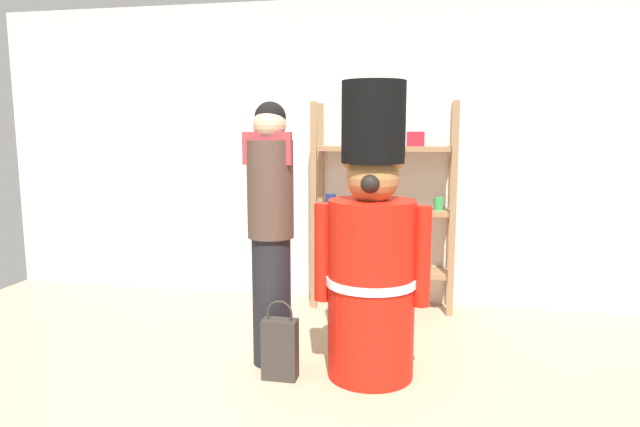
% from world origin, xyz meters
% --- Properties ---
extents(ground_plane, '(6.40, 6.40, 0.00)m').
position_xyz_m(ground_plane, '(0.00, 0.00, 0.00)').
color(ground_plane, tan).
extents(back_wall, '(6.40, 0.12, 2.60)m').
position_xyz_m(back_wall, '(0.00, 2.20, 1.30)').
color(back_wall, silver).
rests_on(back_wall, ground_plane).
extents(merchandise_shelf, '(1.18, 0.35, 1.73)m').
position_xyz_m(merchandise_shelf, '(0.40, 1.98, 0.86)').
color(merchandise_shelf, '#93704C').
rests_on(merchandise_shelf, ground_plane).
extents(teddy_bear_guard, '(0.70, 0.55, 1.79)m').
position_xyz_m(teddy_bear_guard, '(0.45, 0.59, 0.77)').
color(teddy_bear_guard, red).
rests_on(teddy_bear_guard, ground_plane).
extents(person_shopper, '(0.31, 0.29, 1.68)m').
position_xyz_m(person_shopper, '(-0.20, 0.65, 0.90)').
color(person_shopper, black).
rests_on(person_shopper, ground_plane).
extents(shopping_bag, '(0.21, 0.11, 0.49)m').
position_xyz_m(shopping_bag, '(-0.08, 0.43, 0.19)').
color(shopping_bag, '#332D28').
rests_on(shopping_bag, ground_plane).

